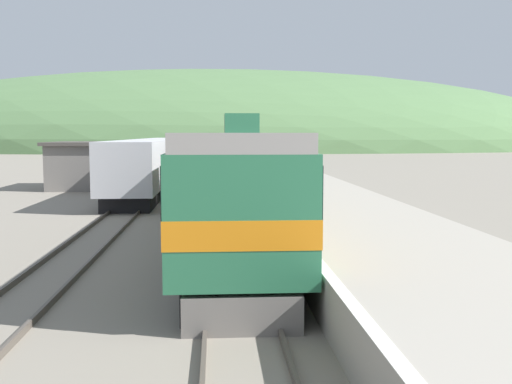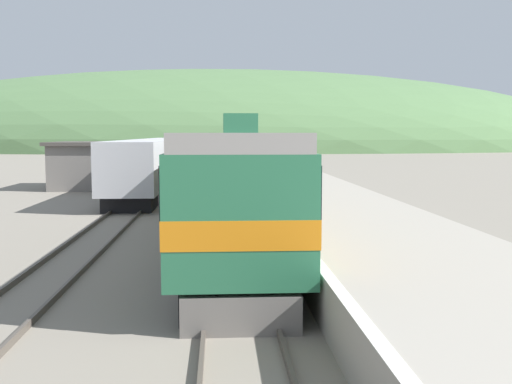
# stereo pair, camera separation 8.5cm
# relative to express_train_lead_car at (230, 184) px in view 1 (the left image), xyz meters

# --- Properties ---
(track_main) EXTENTS (1.52, 180.00, 0.16)m
(track_main) POSITION_rel_express_train_lead_car_xyz_m (0.00, 47.06, -2.04)
(track_main) COLOR #4C443D
(track_main) RESTS_ON ground
(track_siding) EXTENTS (1.52, 180.00, 0.16)m
(track_siding) POSITION_rel_express_train_lead_car_xyz_m (-4.94, 47.06, -2.04)
(track_siding) COLOR #4C443D
(track_siding) RESTS_ON ground
(platform) EXTENTS (5.38, 140.00, 1.13)m
(platform) POSITION_rel_express_train_lead_car_xyz_m (4.26, 27.06, -1.56)
(platform) COLOR #9E9689
(platform) RESTS_ON ground
(distant_hills) EXTENTS (206.61, 92.98, 40.29)m
(distant_hills) POSITION_rel_express_train_lead_car_xyz_m (0.00, 137.78, -2.12)
(distant_hills) COLOR #517547
(distant_hills) RESTS_ON ground
(station_shed) EXTENTS (5.98, 6.58, 3.29)m
(station_shed) POSITION_rel_express_train_lead_car_xyz_m (-9.13, 22.54, -0.46)
(station_shed) COLOR slate
(station_shed) RESTS_ON ground
(express_train_lead_car) EXTENTS (3.04, 19.95, 4.23)m
(express_train_lead_car) POSITION_rel_express_train_lead_car_xyz_m (0.00, 0.00, 0.00)
(express_train_lead_car) COLOR black
(express_train_lead_car) RESTS_ON ground
(carriage_second) EXTENTS (3.03, 19.98, 3.87)m
(carriage_second) POSITION_rel_express_train_lead_car_xyz_m (0.00, 21.08, -0.01)
(carriage_second) COLOR black
(carriage_second) RESTS_ON ground
(carriage_third) EXTENTS (3.03, 19.98, 3.87)m
(carriage_third) POSITION_rel_express_train_lead_car_xyz_m (0.00, 41.94, -0.01)
(carriage_third) COLOR black
(carriage_third) RESTS_ON ground
(siding_train) EXTENTS (2.90, 32.00, 3.47)m
(siding_train) POSITION_rel_express_train_lead_car_xyz_m (-4.94, 23.64, -0.33)
(siding_train) COLOR black
(siding_train) RESTS_ON ground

